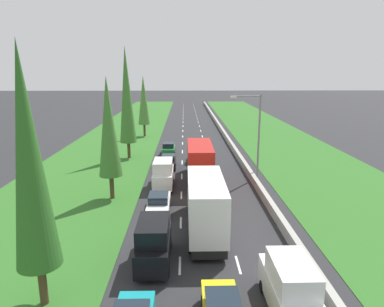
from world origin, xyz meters
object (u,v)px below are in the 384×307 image
poplar_tree_nearest (29,160)px  poplar_tree_third (127,95)px  black_hatchback_left_lane (169,162)px  white_van_left_lane (163,174)px  black_van_left_lane (154,242)px  red_box_truck_centre_lane (200,162)px  street_light_mast (256,131)px  green_hatchback_centre_lane (196,156)px  white_sedan_left_lane (159,203)px  green_hatchback_left_lane (169,149)px  white_box_truck_centre_lane (205,203)px  white_van_right_lane (290,287)px  poplar_tree_second (109,128)px  poplar_tree_fourth (144,100)px

poplar_tree_nearest → poplar_tree_third: bearing=90.8°
black_hatchback_left_lane → poplar_tree_third: bearing=137.1°
white_van_left_lane → poplar_tree_nearest: 19.39m
black_van_left_lane → red_box_truck_centre_lane: size_ratio=0.52×
red_box_truck_centre_lane → street_light_mast: 6.81m
poplar_tree_nearest → poplar_tree_third: (-0.40, 29.73, 0.88)m
white_van_left_lane → street_light_mast: street_light_mast is taller
green_hatchback_centre_lane → poplar_tree_nearest: (-8.48, -27.50, 6.58)m
white_sedan_left_lane → green_hatchback_centre_lane: green_hatchback_centre_lane is taller
green_hatchback_left_lane → white_box_truck_centre_lane: bearing=-81.2°
white_van_right_lane → street_light_mast: size_ratio=0.54×
green_hatchback_left_lane → poplar_tree_nearest: (-4.78, -31.61, 6.58)m
red_box_truck_centre_lane → poplar_tree_second: poplar_tree_second is taller
poplar_tree_nearest → white_van_right_lane: bearing=-4.5°
white_box_truck_centre_lane → green_hatchback_left_lane: size_ratio=2.41×
poplar_tree_nearest → poplar_tree_fourth: 45.68m
green_hatchback_centre_lane → poplar_tree_nearest: size_ratio=0.31×
white_box_truck_centre_lane → poplar_tree_third: (-8.87, 21.85, 6.12)m
green_hatchback_centre_lane → poplar_tree_second: bearing=-122.2°
poplar_tree_third → white_sedan_left_lane: bearing=-74.0°
white_sedan_left_lane → green_hatchback_left_lane: bearing=90.3°
white_van_left_lane → green_hatchback_left_lane: white_van_left_lane is taller
black_hatchback_left_lane → green_hatchback_left_lane: (-0.31, 6.98, 0.00)m
green_hatchback_centre_lane → street_light_mast: size_ratio=0.43×
street_light_mast → white_box_truck_centre_lane: bearing=-115.6°
white_sedan_left_lane → poplar_tree_second: poplar_tree_second is taller
white_sedan_left_lane → white_van_left_lane: (-0.01, 6.46, 0.59)m
black_van_left_lane → black_hatchback_left_lane: (-0.06, 20.99, -0.56)m
poplar_tree_second → poplar_tree_fourth: bearing=90.9°
white_van_right_lane → green_hatchback_centre_lane: bearing=96.9°
white_box_truck_centre_lane → red_box_truck_centre_lane: bearing=89.6°
white_sedan_left_lane → white_box_truck_centre_lane: 5.15m
black_van_left_lane → street_light_mast: street_light_mast is taller
white_box_truck_centre_lane → poplar_tree_nearest: bearing=-137.1°
red_box_truck_centre_lane → green_hatchback_centre_lane: red_box_truck_centre_lane is taller
black_hatchback_left_lane → poplar_tree_second: poplar_tree_second is taller
white_van_left_lane → black_hatchback_left_lane: bearing=88.2°
poplar_tree_nearest → poplar_tree_third: poplar_tree_third is taller
red_box_truck_centre_lane → poplar_tree_nearest: poplar_tree_nearest is taller
poplar_tree_nearest → white_box_truck_centre_lane: bearing=42.9°
white_sedan_left_lane → poplar_tree_nearest: 13.98m
white_van_left_lane → poplar_tree_nearest: poplar_tree_nearest is taller
poplar_tree_third → street_light_mast: size_ratio=1.61×
poplar_tree_fourth → white_van_right_lane: bearing=-75.5°
black_van_left_lane → poplar_tree_fourth: size_ratio=0.46×
black_hatchback_left_lane → green_hatchback_left_lane: 6.99m
black_van_left_lane → black_hatchback_left_lane: size_ratio=1.26×
white_box_truck_centre_lane → green_hatchback_left_lane: (-3.68, 23.73, -1.35)m
black_van_left_lane → black_hatchback_left_lane: 21.00m
white_sedan_left_lane → poplar_tree_third: bearing=106.0°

